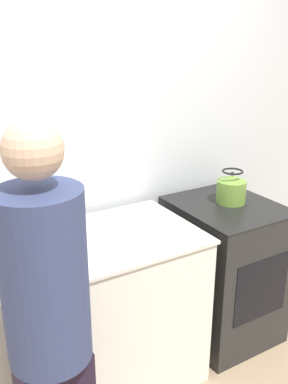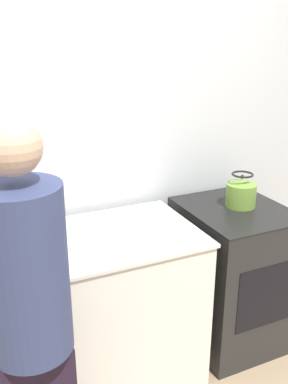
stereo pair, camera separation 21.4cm
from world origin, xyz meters
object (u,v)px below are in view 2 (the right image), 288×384
at_px(oven, 231,274).
at_px(person, 30,317).
at_px(cutting_board, 25,262).
at_px(kettle, 241,192).
at_px(knife, 31,261).

distance_m(oven, person, 1.51).
bearing_deg(cutting_board, oven, 5.94).
bearing_deg(kettle, cutting_board, -173.26).
distance_m(oven, kettle, 0.54).
bearing_deg(oven, cutting_board, -174.06).
height_order(cutting_board, kettle, kettle).
xyz_separation_m(oven, knife, (-1.26, -0.16, 0.47)).
xyz_separation_m(cutting_board, kettle, (1.32, 0.16, 0.09)).
relative_size(cutting_board, knife, 1.21).
height_order(person, kettle, person).
relative_size(person, kettle, 7.93).
height_order(oven, knife, knife).
bearing_deg(knife, person, -94.04).
bearing_deg(cutting_board, person, -97.60).
distance_m(person, kettle, 1.49).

